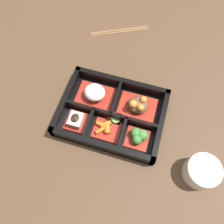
% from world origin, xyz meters
% --- Properties ---
extents(ground_plane, '(3.00, 3.00, 0.00)m').
position_xyz_m(ground_plane, '(0.00, 0.00, 0.00)').
color(ground_plane, '#4C3523').
extents(bento_base, '(0.29, 0.22, 0.01)m').
position_xyz_m(bento_base, '(0.00, 0.00, 0.01)').
color(bento_base, black).
rests_on(bento_base, ground_plane).
extents(bento_rim, '(0.29, 0.22, 0.04)m').
position_xyz_m(bento_rim, '(-0.00, -0.00, 0.02)').
color(bento_rim, black).
rests_on(bento_rim, ground_plane).
extents(bowl_rice, '(0.11, 0.08, 0.04)m').
position_xyz_m(bowl_rice, '(-0.06, 0.04, 0.03)').
color(bowl_rice, maroon).
rests_on(bowl_rice, bento_base).
extents(bowl_stew, '(0.11, 0.08, 0.05)m').
position_xyz_m(bowl_stew, '(0.06, 0.04, 0.03)').
color(bowl_stew, maroon).
rests_on(bowl_stew, bento_base).
extents(bowl_tofu, '(0.06, 0.06, 0.03)m').
position_xyz_m(bowl_tofu, '(-0.09, -0.05, 0.02)').
color(bowl_tofu, maroon).
rests_on(bowl_tofu, bento_base).
extents(bowl_carrots, '(0.07, 0.06, 0.02)m').
position_xyz_m(bowl_carrots, '(-0.00, -0.05, 0.02)').
color(bowl_carrots, maroon).
rests_on(bowl_carrots, bento_base).
extents(bowl_greens, '(0.06, 0.06, 0.04)m').
position_xyz_m(bowl_greens, '(0.09, -0.05, 0.03)').
color(bowl_greens, maroon).
rests_on(bowl_greens, bento_base).
extents(bowl_pickles, '(0.04, 0.04, 0.01)m').
position_xyz_m(bowl_pickles, '(0.01, -0.01, 0.01)').
color(bowl_pickles, maroon).
rests_on(bowl_pickles, bento_base).
extents(tea_cup, '(0.08, 0.08, 0.05)m').
position_xyz_m(tea_cup, '(0.26, -0.09, 0.03)').
color(tea_cup, beige).
rests_on(tea_cup, ground_plane).
extents(chopsticks, '(0.19, 0.10, 0.01)m').
position_xyz_m(chopsticks, '(-0.07, 0.32, 0.00)').
color(chopsticks, brown).
rests_on(chopsticks, ground_plane).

